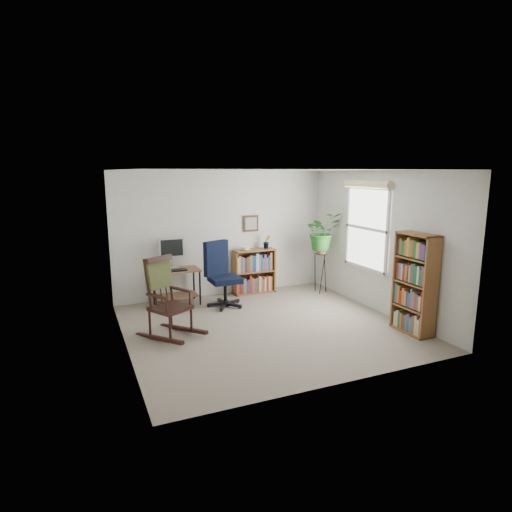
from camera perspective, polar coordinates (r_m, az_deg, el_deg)
name	(u,v)px	position (r m, az deg, el deg)	size (l,w,h in m)	color
floor	(266,326)	(6.76, 1.36, -9.37)	(4.20, 4.00, 0.00)	gray
ceiling	(267,170)	(6.33, 1.46, 11.41)	(4.20, 4.00, 0.00)	silver
wall_back	(223,234)	(8.28, -4.39, 3.00)	(4.20, 0.00, 2.40)	silver
wall_front	(343,282)	(4.74, 11.56, -3.41)	(4.20, 0.00, 2.40)	silver
wall_left	(122,263)	(5.90, -17.48, -0.84)	(0.00, 4.00, 2.40)	silver
wall_right	(379,242)	(7.55, 16.06, 1.80)	(0.00, 4.00, 2.40)	silver
window	(366,228)	(7.73, 14.50, 3.59)	(0.12, 1.20, 1.50)	silver
desk	(175,287)	(7.90, -10.78, -4.08)	(0.89, 0.49, 0.64)	#8A5F3D
monitor	(172,253)	(7.89, -11.16, 0.39)	(0.46, 0.16, 0.56)	#B5B5BA
keyboard	(176,270)	(7.70, -10.67, -1.90)	(0.40, 0.15, 0.03)	black
office_chair	(225,274)	(7.58, -4.16, -2.44)	(0.65, 0.65, 1.19)	black
rocking_chair	(170,297)	(6.31, -11.38, -5.39)	(0.62, 1.03, 1.19)	black
low_bookshelf	(254,271)	(8.45, -0.27, -2.05)	(0.83, 0.28, 0.88)	brown
tall_bookshelf	(415,284)	(6.74, 20.41, -3.48)	(0.28, 0.66, 1.50)	brown
plant_stand	(321,270)	(8.58, 8.64, -1.83)	(0.26, 0.26, 0.92)	black
spider_plant	(323,213)	(8.40, 8.87, 5.67)	(1.69, 1.88, 1.46)	#276E26
potted_plant_small	(267,246)	(8.47, 1.44, 1.38)	(0.13, 0.24, 0.11)	#276E26
framed_picture	(251,224)	(8.42, -0.68, 4.36)	(0.32, 0.04, 0.32)	black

